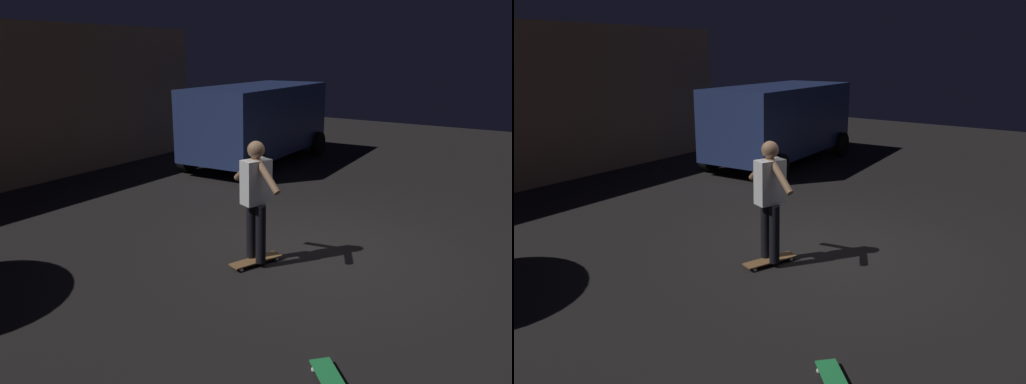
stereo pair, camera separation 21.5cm
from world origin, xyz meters
TOP-DOWN VIEW (x-y plane):
  - ground_plane at (0.00, 0.00)m, footprint 28.00×28.00m
  - parked_van at (4.46, 4.01)m, footprint 4.72×2.48m
  - skateboard_ridden at (-0.88, 0.51)m, footprint 0.80×0.46m
  - skater at (-0.88, 0.51)m, footprint 0.43×0.95m

SIDE VIEW (x-z plane):
  - ground_plane at x=0.00m, z-range 0.00..0.00m
  - skateboard_ridden at x=-0.88m, z-range 0.02..0.09m
  - skater at x=-0.88m, z-range 0.20..1.87m
  - parked_van at x=4.46m, z-range 0.15..2.18m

